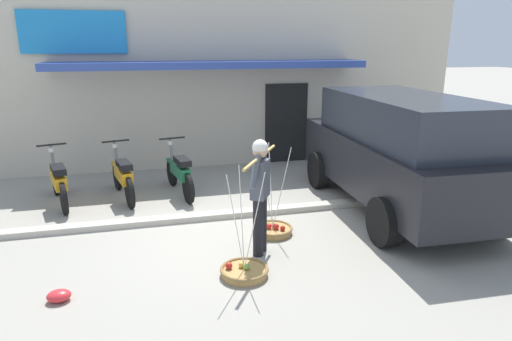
{
  "coord_description": "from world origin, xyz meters",
  "views": [
    {
      "loc": [
        -1.26,
        -6.53,
        2.95
      ],
      "look_at": [
        0.51,
        0.6,
        0.85
      ],
      "focal_mm": 31.09,
      "sensor_mm": 36.0,
      "label": 1
    }
  ],
  "objects_px": {
    "motorcycle_second_in_row": "(123,176)",
    "motorcycle_third_in_row": "(180,173)",
    "fruit_basket_left_side": "(244,271)",
    "plastic_litter_bag": "(59,296)",
    "parked_truck": "(399,149)",
    "fruit_vendor": "(260,190)",
    "fruit_basket_right_side": "(273,229)",
    "motorcycle_nearest_shop": "(58,182)"
  },
  "relations": [
    {
      "from": "fruit_basket_right_side",
      "to": "parked_truck",
      "type": "height_order",
      "value": "parked_truck"
    },
    {
      "from": "plastic_litter_bag",
      "to": "motorcycle_second_in_row",
      "type": "bearing_deg",
      "value": 80.19
    },
    {
      "from": "fruit_basket_left_side",
      "to": "plastic_litter_bag",
      "type": "xyz_separation_m",
      "value": [
        -2.27,
        -0.06,
        -0.0
      ]
    },
    {
      "from": "fruit_vendor",
      "to": "parked_truck",
      "type": "xyz_separation_m",
      "value": [
        2.88,
        1.18,
        0.16
      ]
    },
    {
      "from": "fruit_vendor",
      "to": "motorcycle_second_in_row",
      "type": "bearing_deg",
      "value": 124.31
    },
    {
      "from": "motorcycle_third_in_row",
      "to": "parked_truck",
      "type": "relative_size",
      "value": 0.37
    },
    {
      "from": "motorcycle_second_in_row",
      "to": "plastic_litter_bag",
      "type": "bearing_deg",
      "value": -99.81
    },
    {
      "from": "fruit_basket_right_side",
      "to": "parked_truck",
      "type": "bearing_deg",
      "value": 12.78
    },
    {
      "from": "motorcycle_third_in_row",
      "to": "plastic_litter_bag",
      "type": "relative_size",
      "value": 6.44
    },
    {
      "from": "motorcycle_nearest_shop",
      "to": "motorcycle_second_in_row",
      "type": "relative_size",
      "value": 0.99
    },
    {
      "from": "fruit_basket_left_side",
      "to": "fruit_basket_right_side",
      "type": "relative_size",
      "value": 1.0
    },
    {
      "from": "parked_truck",
      "to": "fruit_basket_left_side",
      "type": "bearing_deg",
      "value": -151.32
    },
    {
      "from": "fruit_basket_right_side",
      "to": "motorcycle_third_in_row",
      "type": "distance_m",
      "value": 2.71
    },
    {
      "from": "motorcycle_second_in_row",
      "to": "motorcycle_third_in_row",
      "type": "height_order",
      "value": "same"
    },
    {
      "from": "fruit_basket_left_side",
      "to": "parked_truck",
      "type": "relative_size",
      "value": 0.3
    },
    {
      "from": "fruit_vendor",
      "to": "motorcycle_third_in_row",
      "type": "xyz_separation_m",
      "value": [
        -0.91,
        2.96,
        -0.52
      ]
    },
    {
      "from": "fruit_basket_right_side",
      "to": "motorcycle_nearest_shop",
      "type": "distance_m",
      "value": 4.25
    },
    {
      "from": "motorcycle_third_in_row",
      "to": "plastic_litter_bag",
      "type": "distance_m",
      "value": 4.03
    },
    {
      "from": "motorcycle_nearest_shop",
      "to": "fruit_basket_left_side",
      "type": "bearing_deg",
      "value": -51.28
    },
    {
      "from": "fruit_basket_left_side",
      "to": "motorcycle_third_in_row",
      "type": "distance_m",
      "value": 3.63
    },
    {
      "from": "motorcycle_third_in_row",
      "to": "motorcycle_second_in_row",
      "type": "bearing_deg",
      "value": -179.74
    },
    {
      "from": "fruit_vendor",
      "to": "motorcycle_third_in_row",
      "type": "bearing_deg",
      "value": 107.12
    },
    {
      "from": "motorcycle_second_in_row",
      "to": "motorcycle_third_in_row",
      "type": "bearing_deg",
      "value": 0.26
    },
    {
      "from": "fruit_basket_right_side",
      "to": "fruit_basket_left_side",
      "type": "bearing_deg",
      "value": -121.47
    },
    {
      "from": "fruit_basket_right_side",
      "to": "motorcycle_second_in_row",
      "type": "distance_m",
      "value": 3.37
    },
    {
      "from": "motorcycle_third_in_row",
      "to": "parked_truck",
      "type": "height_order",
      "value": "parked_truck"
    },
    {
      "from": "plastic_litter_bag",
      "to": "motorcycle_third_in_row",
      "type": "bearing_deg",
      "value": 64.47
    },
    {
      "from": "fruit_basket_left_side",
      "to": "plastic_litter_bag",
      "type": "relative_size",
      "value": 5.18
    },
    {
      "from": "motorcycle_nearest_shop",
      "to": "motorcycle_third_in_row",
      "type": "distance_m",
      "value": 2.27
    },
    {
      "from": "fruit_basket_right_side",
      "to": "plastic_litter_bag",
      "type": "bearing_deg",
      "value": -157.17
    },
    {
      "from": "parked_truck",
      "to": "plastic_litter_bag",
      "type": "xyz_separation_m",
      "value": [
        -5.53,
        -1.84,
        -1.06
      ]
    },
    {
      "from": "motorcycle_second_in_row",
      "to": "motorcycle_third_in_row",
      "type": "xyz_separation_m",
      "value": [
        1.1,
        0.0,
        0.0
      ]
    },
    {
      "from": "fruit_basket_left_side",
      "to": "motorcycle_second_in_row",
      "type": "distance_m",
      "value": 3.94
    },
    {
      "from": "fruit_basket_right_side",
      "to": "motorcycle_third_in_row",
      "type": "bearing_deg",
      "value": 118.54
    },
    {
      "from": "fruit_basket_left_side",
      "to": "motorcycle_second_in_row",
      "type": "xyz_separation_m",
      "value": [
        -1.64,
        3.56,
        0.38
      ]
    },
    {
      "from": "fruit_basket_left_side",
      "to": "motorcycle_third_in_row",
      "type": "bearing_deg",
      "value": 98.61
    },
    {
      "from": "motorcycle_nearest_shop",
      "to": "motorcycle_second_in_row",
      "type": "bearing_deg",
      "value": 2.58
    },
    {
      "from": "fruit_basket_left_side",
      "to": "fruit_basket_right_side",
      "type": "xyz_separation_m",
      "value": [
        0.74,
        1.21,
        0.0
      ]
    },
    {
      "from": "motorcycle_nearest_shop",
      "to": "motorcycle_third_in_row",
      "type": "relative_size",
      "value": 0.98
    },
    {
      "from": "motorcycle_second_in_row",
      "to": "parked_truck",
      "type": "height_order",
      "value": "parked_truck"
    },
    {
      "from": "fruit_vendor",
      "to": "motorcycle_second_in_row",
      "type": "distance_m",
      "value": 3.62
    },
    {
      "from": "plastic_litter_bag",
      "to": "fruit_vendor",
      "type": "bearing_deg",
      "value": 14.06
    }
  ]
}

